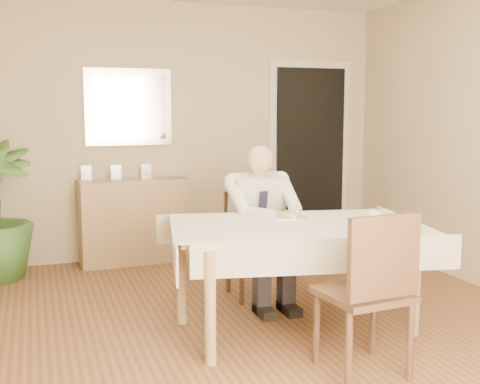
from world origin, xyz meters
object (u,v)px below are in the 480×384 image
object	(u,v)px
sideboard	(134,221)
seated_man	(264,218)
coffee_mug	(374,216)
chair_far	(252,238)
chair_near	(371,285)
dining_table	(296,236)

from	to	relation	value
sideboard	seated_man	bearing A→B (deg)	-68.14
coffee_mug	sideboard	size ratio (longest dim) A/B	0.11
chair_far	chair_near	bearing A→B (deg)	-84.27
chair_far	coffee_mug	world-z (taller)	chair_far
chair_far	sideboard	size ratio (longest dim) A/B	0.81
chair_far	seated_man	xyz separation A→B (m)	(-0.00, -0.28, 0.22)
chair_far	sideboard	distance (m)	1.56
chair_near	dining_table	bearing A→B (deg)	89.92
seated_man	coffee_mug	world-z (taller)	seated_man
seated_man	sideboard	world-z (taller)	seated_man
seated_man	coffee_mug	bearing A→B (deg)	-54.46
chair_near	coffee_mug	world-z (taller)	chair_near
dining_table	chair_far	bearing A→B (deg)	100.92
dining_table	coffee_mug	world-z (taller)	coffee_mug
dining_table	chair_near	world-z (taller)	chair_near
chair_far	sideboard	world-z (taller)	chair_far
dining_table	sideboard	xyz separation A→B (m)	(-0.76, 2.24, -0.25)
dining_table	coffee_mug	distance (m)	0.56
chair_far	seated_man	size ratio (longest dim) A/B	0.68
sideboard	coffee_mug	bearing A→B (deg)	-64.56
seated_man	sideboard	distance (m)	1.83
seated_man	coffee_mug	size ratio (longest dim) A/B	11.16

